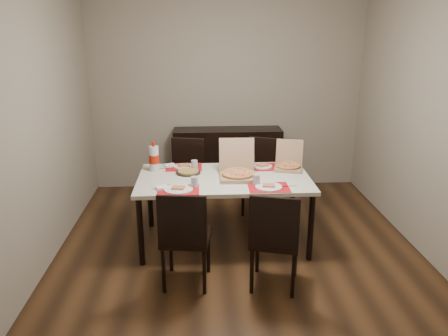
{
  "coord_description": "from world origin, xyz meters",
  "views": [
    {
      "loc": [
        -0.38,
        -4.13,
        2.26
      ],
      "look_at": [
        -0.14,
        0.19,
        0.85
      ],
      "focal_mm": 35.0,
      "sensor_mm": 36.0,
      "label": 1
    }
  ],
  "objects_px": {
    "chair_near_right": "(275,237)",
    "soda_bottle": "(154,158)",
    "chair_far_left": "(186,173)",
    "dip_bowl": "(237,171)",
    "pizza_box_center": "(238,172)",
    "chair_near_left": "(185,235)",
    "dining_table": "(224,183)",
    "chair_far_right": "(263,172)",
    "sideboard": "(227,160)"
  },
  "relations": [
    {
      "from": "chair_far_left",
      "to": "pizza_box_center",
      "type": "xyz_separation_m",
      "value": [
        0.56,
        -0.87,
        0.3
      ]
    },
    {
      "from": "chair_near_right",
      "to": "chair_near_left",
      "type": "bearing_deg",
      "value": 174.05
    },
    {
      "from": "chair_far_left",
      "to": "chair_near_right",
      "type": "bearing_deg",
      "value": -65.67
    },
    {
      "from": "chair_far_left",
      "to": "pizza_box_center",
      "type": "height_order",
      "value": "pizza_box_center"
    },
    {
      "from": "dining_table",
      "to": "chair_near_left",
      "type": "distance_m",
      "value": 0.95
    },
    {
      "from": "dip_bowl",
      "to": "chair_far_left",
      "type": "bearing_deg",
      "value": 127.72
    },
    {
      "from": "dining_table",
      "to": "chair_far_left",
      "type": "distance_m",
      "value": 0.98
    },
    {
      "from": "chair_near_right",
      "to": "pizza_box_center",
      "type": "distance_m",
      "value": 1.0
    },
    {
      "from": "dining_table",
      "to": "pizza_box_center",
      "type": "distance_m",
      "value": 0.19
    },
    {
      "from": "chair_far_right",
      "to": "soda_bottle",
      "type": "bearing_deg",
      "value": -156.0
    },
    {
      "from": "sideboard",
      "to": "dining_table",
      "type": "bearing_deg",
      "value": -95.01
    },
    {
      "from": "chair_near_right",
      "to": "sideboard",
      "type": "bearing_deg",
      "value": 95.68
    },
    {
      "from": "chair_near_left",
      "to": "dining_table",
      "type": "bearing_deg",
      "value": 65.14
    },
    {
      "from": "pizza_box_center",
      "to": "dip_bowl",
      "type": "relative_size",
      "value": 3.22
    },
    {
      "from": "dining_table",
      "to": "chair_near_right",
      "type": "height_order",
      "value": "chair_near_right"
    },
    {
      "from": "pizza_box_center",
      "to": "soda_bottle",
      "type": "distance_m",
      "value": 0.94
    },
    {
      "from": "chair_far_right",
      "to": "pizza_box_center",
      "type": "height_order",
      "value": "pizza_box_center"
    },
    {
      "from": "chair_near_right",
      "to": "soda_bottle",
      "type": "relative_size",
      "value": 2.85
    },
    {
      "from": "sideboard",
      "to": "chair_far_left",
      "type": "bearing_deg",
      "value": -127.74
    },
    {
      "from": "chair_far_right",
      "to": "pizza_box_center",
      "type": "distance_m",
      "value": 0.98
    },
    {
      "from": "chair_near_right",
      "to": "chair_far_right",
      "type": "distance_m",
      "value": 1.77
    },
    {
      "from": "chair_near_left",
      "to": "dip_bowl",
      "type": "xyz_separation_m",
      "value": [
        0.54,
        0.98,
        0.25
      ]
    },
    {
      "from": "dip_bowl",
      "to": "soda_bottle",
      "type": "relative_size",
      "value": 0.4
    },
    {
      "from": "chair_near_left",
      "to": "chair_far_left",
      "type": "relative_size",
      "value": 1.0
    },
    {
      "from": "dining_table",
      "to": "dip_bowl",
      "type": "height_order",
      "value": "dip_bowl"
    },
    {
      "from": "chair_near_left",
      "to": "chair_far_left",
      "type": "xyz_separation_m",
      "value": [
        -0.03,
        1.71,
        0.0
      ]
    },
    {
      "from": "chair_near_right",
      "to": "dining_table",
      "type": "bearing_deg",
      "value": 112.71
    },
    {
      "from": "chair_far_left",
      "to": "dining_table",
      "type": "bearing_deg",
      "value": -63.97
    },
    {
      "from": "chair_far_left",
      "to": "soda_bottle",
      "type": "bearing_deg",
      "value": -118.65
    },
    {
      "from": "chair_far_right",
      "to": "soda_bottle",
      "type": "height_order",
      "value": "soda_bottle"
    },
    {
      "from": "soda_bottle",
      "to": "pizza_box_center",
      "type": "bearing_deg",
      "value": -17.07
    },
    {
      "from": "chair_far_left",
      "to": "dip_bowl",
      "type": "height_order",
      "value": "chair_far_left"
    },
    {
      "from": "chair_far_right",
      "to": "dip_bowl",
      "type": "xyz_separation_m",
      "value": [
        -0.39,
        -0.71,
        0.25
      ]
    },
    {
      "from": "sideboard",
      "to": "chair_near_right",
      "type": "height_order",
      "value": "chair_near_right"
    },
    {
      "from": "sideboard",
      "to": "chair_near_right",
      "type": "distance_m",
      "value": 2.53
    },
    {
      "from": "dip_bowl",
      "to": "soda_bottle",
      "type": "height_order",
      "value": "soda_bottle"
    },
    {
      "from": "soda_bottle",
      "to": "dining_table",
      "type": "bearing_deg",
      "value": -19.53
    },
    {
      "from": "dining_table",
      "to": "chair_far_right",
      "type": "bearing_deg",
      "value": 57.46
    },
    {
      "from": "dip_bowl",
      "to": "chair_near_right",
      "type": "bearing_deg",
      "value": -77.05
    },
    {
      "from": "dining_table",
      "to": "chair_far_left",
      "type": "height_order",
      "value": "chair_far_left"
    },
    {
      "from": "dining_table",
      "to": "chair_near_right",
      "type": "xyz_separation_m",
      "value": [
        0.39,
        -0.93,
        -0.17
      ]
    },
    {
      "from": "chair_far_right",
      "to": "chair_far_left",
      "type": "bearing_deg",
      "value": 178.38
    },
    {
      "from": "chair_far_right",
      "to": "chair_near_left",
      "type": "bearing_deg",
      "value": -118.81
    },
    {
      "from": "chair_near_right",
      "to": "dip_bowl",
      "type": "xyz_separation_m",
      "value": [
        -0.24,
        1.06,
        0.25
      ]
    },
    {
      "from": "chair_near_left",
      "to": "chair_far_right",
      "type": "distance_m",
      "value": 1.93
    },
    {
      "from": "sideboard",
      "to": "chair_far_left",
      "type": "xyz_separation_m",
      "value": [
        -0.56,
        -0.73,
        0.06
      ]
    },
    {
      "from": "sideboard",
      "to": "dip_bowl",
      "type": "xyz_separation_m",
      "value": [
        0.01,
        -1.46,
        0.32
      ]
    },
    {
      "from": "dining_table",
      "to": "dip_bowl",
      "type": "relative_size",
      "value": 13.73
    },
    {
      "from": "chair_near_left",
      "to": "soda_bottle",
      "type": "relative_size",
      "value": 2.85
    },
    {
      "from": "chair_near_left",
      "to": "soda_bottle",
      "type": "bearing_deg",
      "value": 107.65
    }
  ]
}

